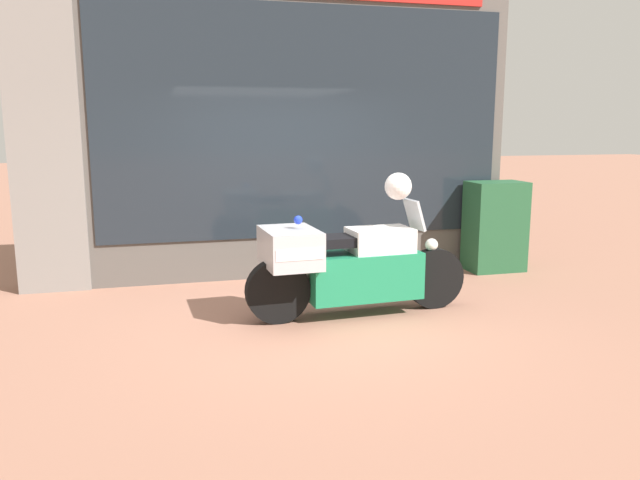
% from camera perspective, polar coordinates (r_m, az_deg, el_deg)
% --- Properties ---
extents(ground_plane, '(60.00, 60.00, 0.00)m').
position_cam_1_polar(ground_plane, '(6.68, -0.62, -7.02)').
color(ground_plane, '#9E6B56').
extents(shop_building, '(6.42, 0.55, 3.96)m').
position_cam_1_polar(shop_building, '(8.26, -6.80, 10.27)').
color(shop_building, '#56514C').
rests_on(shop_building, ground).
extents(window_display, '(5.15, 0.30, 1.92)m').
position_cam_1_polar(window_display, '(8.57, -1.76, 0.06)').
color(window_display, slate).
rests_on(window_display, ground).
extents(paramedic_motorcycle, '(2.46, 0.78, 1.23)m').
position_cam_1_polar(paramedic_motorcycle, '(6.57, 2.34, -2.22)').
color(paramedic_motorcycle, black).
rests_on(paramedic_motorcycle, ground).
extents(utility_cabinet, '(0.76, 0.52, 1.24)m').
position_cam_1_polar(utility_cabinet, '(9.00, 15.71, 1.22)').
color(utility_cabinet, '#235633').
rests_on(utility_cabinet, ground).
extents(white_helmet, '(0.29, 0.29, 0.29)m').
position_cam_1_polar(white_helmet, '(6.67, 7.16, 4.90)').
color(white_helmet, white).
rests_on(white_helmet, paramedic_motorcycle).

